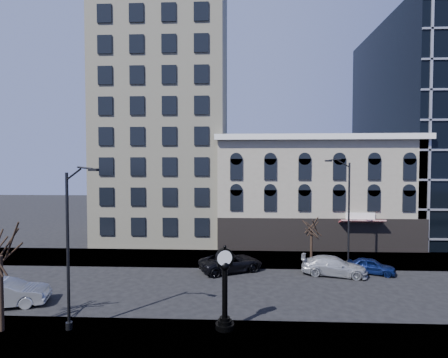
{
  "coord_description": "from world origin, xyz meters",
  "views": [
    {
      "loc": [
        3.18,
        -23.5,
        8.96
      ],
      "look_at": [
        2.0,
        4.0,
        8.0
      ],
      "focal_mm": 26.0,
      "sensor_mm": 36.0,
      "label": 1
    }
  ],
  "objects": [
    {
      "name": "ground",
      "position": [
        0.0,
        0.0,
        0.0
      ],
      "size": [
        160.0,
        160.0,
        0.0
      ],
      "primitive_type": "plane",
      "color": "black",
      "rests_on": "ground"
    },
    {
      "name": "sidewalk_far",
      "position": [
        0.0,
        8.0,
        0.06
      ],
      "size": [
        160.0,
        6.0,
        0.12
      ],
      "primitive_type": "cube",
      "color": "gray",
      "rests_on": "ground"
    },
    {
      "name": "sidewalk_near",
      "position": [
        0.0,
        -8.0,
        0.06
      ],
      "size": [
        160.0,
        6.0,
        0.12
      ],
      "primitive_type": "cube",
      "color": "gray",
      "rests_on": "ground"
    },
    {
      "name": "cream_tower",
      "position": [
        -6.11,
        18.88,
        19.32
      ],
      "size": [
        15.9,
        15.4,
        42.5
      ],
      "color": "beige",
      "rests_on": "ground"
    },
    {
      "name": "victorian_row",
      "position": [
        12.0,
        15.89,
        6.0
      ],
      "size": [
        22.6,
        11.19,
        12.5
      ],
      "color": "gray",
      "rests_on": "ground"
    },
    {
      "name": "street_clock",
      "position": [
        2.47,
        -6.0,
        2.21
      ],
      "size": [
        1.05,
        1.05,
        4.62
      ],
      "rotation": [
        0.0,
        0.0,
        0.33
      ],
      "color": "black",
      "rests_on": "sidewalk_near"
    },
    {
      "name": "street_lamp_near",
      "position": [
        -5.41,
        -6.7,
        6.98
      ],
      "size": [
        2.25,
        1.03,
        9.08
      ],
      "rotation": [
        0.0,
        0.0,
        -0.35
      ],
      "color": "black",
      "rests_on": "sidewalk_near"
    },
    {
      "name": "street_lamp_far",
      "position": [
        12.47,
        6.02,
        7.54
      ],
      "size": [
        2.55,
        0.4,
        9.83
      ],
      "rotation": [
        0.0,
        0.0,
        3.18
      ],
      "color": "black",
      "rests_on": "sidewalk_far"
    },
    {
      "name": "bare_tree_near",
      "position": [
        -9.59,
        -6.77,
        5.11
      ],
      "size": [
        3.85,
        3.85,
        6.6
      ],
      "color": "#312218",
      "rests_on": "sidewalk_near"
    },
    {
      "name": "bare_tree_far",
      "position": [
        10.11,
        7.1,
        3.66
      ],
      "size": [
        2.73,
        2.73,
        4.69
      ],
      "color": "#312218",
      "rests_on": "sidewalk_far"
    },
    {
      "name": "car_near_b",
      "position": [
        -11.85,
        -3.51,
        0.85
      ],
      "size": [
        5.47,
        3.19,
        1.7
      ],
      "primitive_type": "imported",
      "rotation": [
        0.0,
        0.0,
        1.86
      ],
      "color": "#A5A8AD",
      "rests_on": "ground"
    },
    {
      "name": "car_far_a",
      "position": [
        2.61,
        4.27,
        0.77
      ],
      "size": [
        6.07,
        4.63,
        1.53
      ],
      "primitive_type": "imported",
      "rotation": [
        0.0,
        0.0,
        2.01
      ],
      "color": "black",
      "rests_on": "ground"
    },
    {
      "name": "car_far_b",
      "position": [
        11.19,
        3.61,
        0.76
      ],
      "size": [
        5.6,
        3.23,
        1.53
      ],
      "primitive_type": "imported",
      "rotation": [
        0.0,
        0.0,
        1.35
      ],
      "color": "#A5A8AD",
      "rests_on": "ground"
    },
    {
      "name": "car_far_c",
      "position": [
        14.47,
        4.17,
        0.64
      ],
      "size": [
        4.06,
        2.8,
        1.28
      ],
      "primitive_type": "imported",
      "rotation": [
        0.0,
        0.0,
        1.19
      ],
      "color": "#0C194C",
      "rests_on": "ground"
    }
  ]
}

